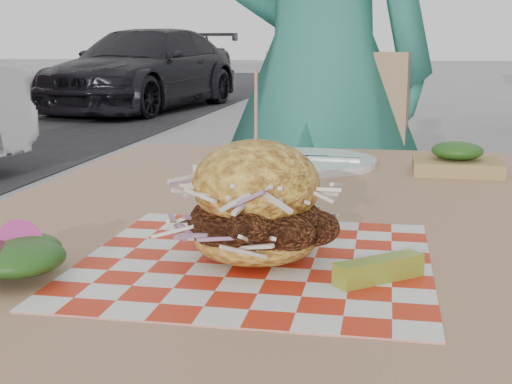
# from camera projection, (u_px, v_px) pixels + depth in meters

# --- Properties ---
(diner) EXTENTS (0.70, 0.51, 1.80)m
(diner) POSITION_uv_depth(u_px,v_px,m) (319.00, 69.00, 2.06)
(diner) COLOR #297767
(diner) RESTS_ON ground
(car_dark) EXTENTS (2.30, 4.30, 1.19)m
(car_dark) POSITION_uv_depth(u_px,v_px,m) (145.00, 69.00, 10.53)
(car_dark) COLOR black
(car_dark) RESTS_ON ground
(patio_table) EXTENTS (0.80, 1.20, 0.75)m
(patio_table) POSITION_uv_depth(u_px,v_px,m) (272.00, 265.00, 0.99)
(patio_table) COLOR tan
(patio_table) RESTS_ON ground
(patio_chair) EXTENTS (0.50, 0.51, 0.95)m
(patio_chair) POSITION_uv_depth(u_px,v_px,m) (338.00, 195.00, 2.02)
(patio_chair) COLOR tan
(patio_chair) RESTS_ON ground
(paper_liner) EXTENTS (0.36, 0.36, 0.00)m
(paper_liner) POSITION_uv_depth(u_px,v_px,m) (256.00, 261.00, 0.75)
(paper_liner) COLOR red
(paper_liner) RESTS_ON patio_table
(sandwich) EXTENTS (0.17, 0.17, 0.20)m
(sandwich) POSITION_uv_depth(u_px,v_px,m) (256.00, 209.00, 0.73)
(sandwich) COLOR gold
(sandwich) RESTS_ON paper_liner
(pickle_spear) EXTENTS (0.09, 0.08, 0.02)m
(pickle_spear) POSITION_uv_depth(u_px,v_px,m) (379.00, 269.00, 0.68)
(pickle_spear) COLOR olive
(pickle_spear) RESTS_ON paper_liner
(place_setting) EXTENTS (0.27, 0.27, 0.02)m
(place_setting) POSITION_uv_depth(u_px,v_px,m) (304.00, 162.00, 1.33)
(place_setting) COLOR white
(place_setting) RESTS_ON patio_table
(kraft_tray) EXTENTS (0.15, 0.12, 0.06)m
(kraft_tray) POSITION_uv_depth(u_px,v_px,m) (457.00, 160.00, 1.25)
(kraft_tray) COLOR #9B7F46
(kraft_tray) RESTS_ON patio_table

